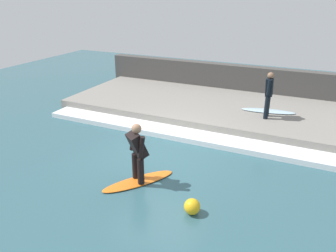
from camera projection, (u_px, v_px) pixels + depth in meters
ground_plane at (161, 154)px, 9.66m from camera, size 28.00×28.00×0.00m
concrete_ledge at (205, 107)px, 12.96m from camera, size 4.40×10.71×0.40m
back_wall at (223, 80)px, 14.82m from camera, size 0.50×11.24×1.45m
wave_foam_crest at (179, 134)px, 10.81m from camera, size 0.83×10.17×0.17m
surfboard_riding at (139, 181)px, 8.23m from camera, size 1.85×1.50×0.06m
surfer_riding at (137, 150)px, 7.89m from camera, size 0.60×0.59×1.52m
surfer_waiting_near at (269, 93)px, 11.01m from camera, size 0.54×0.27×1.58m
surfboard_waiting_near at (268, 111)px, 11.85m from camera, size 0.77×1.94×0.06m
marker_buoy at (192, 207)px, 7.01m from camera, size 0.35×0.35×0.35m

